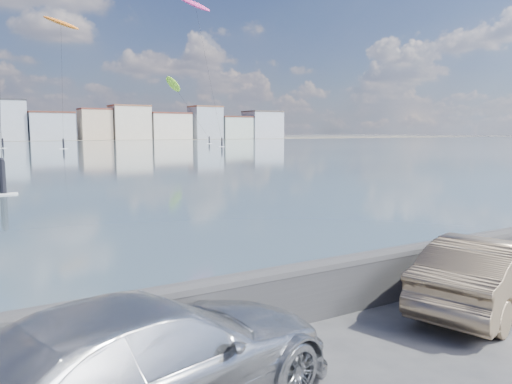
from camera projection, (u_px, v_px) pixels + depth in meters
seawall at (245, 301)px, 8.25m from camera, size 400.00×0.36×1.08m
car_silver at (146, 361)px, 5.73m from camera, size 5.52×3.36×1.50m
car_champagne at (488, 273)px, 9.47m from camera, size 4.49×2.62×1.40m
kitesurfer_6 at (174, 85)px, 139.35m from camera, size 8.43×19.10×18.67m
kitesurfer_9 at (61, 25)px, 97.12m from camera, size 7.33×11.07×26.19m
kitesurfer_11 at (196, 8)px, 109.40m from camera, size 6.56×12.84×33.27m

